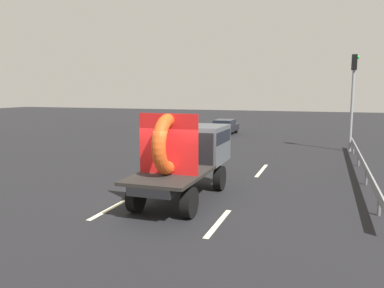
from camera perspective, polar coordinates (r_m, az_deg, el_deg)
The scene contains 9 objects.
ground_plane at distance 12.56m, azimuth -3.30°, elevation -8.98°, with size 120.00×120.00×0.00m, color black.
flatbed_truck at distance 13.54m, azimuth -0.31°, elevation -1.05°, with size 2.02×5.34×2.96m.
distant_sedan at distance 32.48m, azimuth 4.84°, elevation 2.59°, with size 1.63×3.81×1.24m.
traffic_light at distance 25.02m, azimuth 22.62°, elevation 7.52°, with size 0.42×0.36×5.74m.
guardrail at distance 18.48m, azimuth 23.79°, elevation -2.48°, with size 0.10×15.97×0.71m.
lane_dash_left_near at distance 12.36m, azimuth -12.21°, elevation -9.41°, with size 2.14×0.16×0.01m, color beige.
lane_dash_left_far at distance 18.81m, azimuth -0.53°, elevation -3.27°, with size 2.04×0.16×0.01m, color beige.
lane_dash_right_near at distance 10.96m, azimuth 3.90°, elevation -11.51°, with size 2.43×0.16×0.01m, color beige.
lane_dash_right_far at distance 18.09m, azimuth 10.22°, elevation -3.84°, with size 2.94×0.16×0.01m, color beige.
Camera 1 is at (4.61, -11.10, 3.63)m, focal length 36.23 mm.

